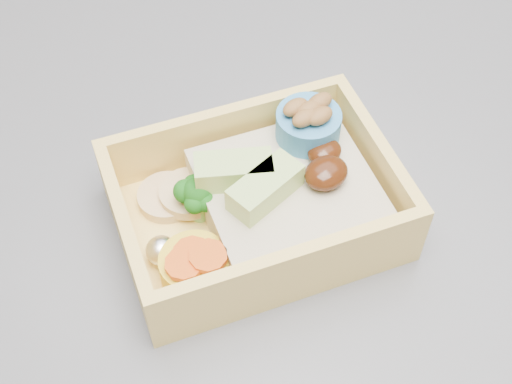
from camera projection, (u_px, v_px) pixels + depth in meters
bento_box at (263, 199)px, 0.42m from camera, size 0.19×0.16×0.06m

